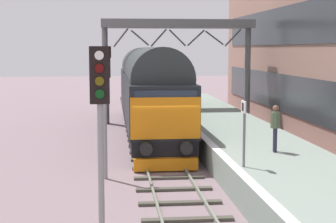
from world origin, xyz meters
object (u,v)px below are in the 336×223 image
(diesel_locomotive, at_px, (149,88))
(waiting_passenger, at_px, (275,124))
(signal_post_far, at_px, (108,76))
(signal_post_mid, at_px, (105,104))
(platform_number_sign, at_px, (244,123))
(signal_post_near, at_px, (100,120))

(diesel_locomotive, bearing_deg, waiting_passenger, -71.21)
(signal_post_far, distance_m, waiting_passenger, 16.28)
(signal_post_mid, relative_size, platform_number_sign, 2.13)
(diesel_locomotive, relative_size, signal_post_mid, 4.33)
(signal_post_near, bearing_deg, platform_number_sign, 42.68)
(platform_number_sign, distance_m, waiting_passenger, 2.84)
(signal_post_near, bearing_deg, diesel_locomotive, 82.48)
(platform_number_sign, bearing_deg, signal_post_far, 103.73)
(diesel_locomotive, height_order, signal_post_mid, diesel_locomotive)
(signal_post_near, bearing_deg, signal_post_far, 90.00)
(signal_post_mid, bearing_deg, signal_post_far, 90.00)
(diesel_locomotive, bearing_deg, signal_post_mid, -102.50)
(signal_post_far, bearing_deg, platform_number_sign, -76.27)
(signal_post_far, bearing_deg, diesel_locomotive, -62.28)
(platform_number_sign, bearing_deg, waiting_passenger, 53.21)
(signal_post_near, height_order, waiting_passenger, signal_post_near)
(signal_post_mid, bearing_deg, waiting_passenger, -6.87)
(diesel_locomotive, xyz_separation_m, signal_post_mid, (-2.25, -10.13, 0.21))
(signal_post_mid, xyz_separation_m, signal_post_far, (0.00, 14.41, 0.25))
(signal_post_mid, xyz_separation_m, platform_number_sign, (4.25, -2.97, -0.35))
(signal_post_near, xyz_separation_m, waiting_passenger, (5.94, 6.18, -1.05))
(diesel_locomotive, distance_m, signal_post_mid, 10.38)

